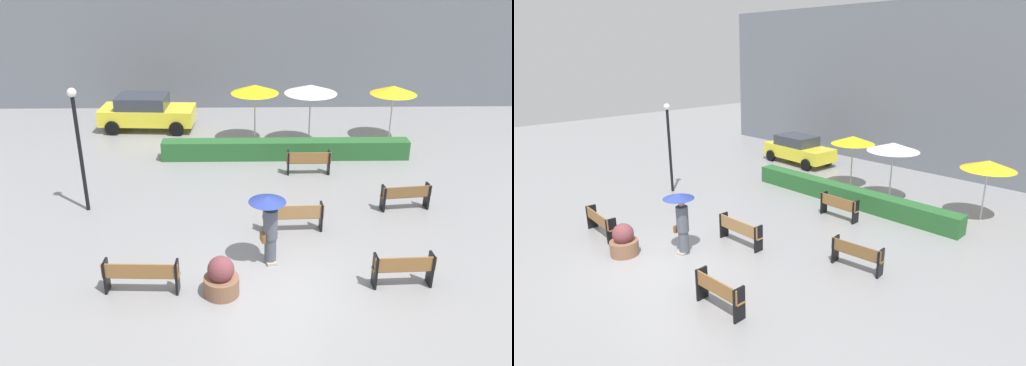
# 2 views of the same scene
# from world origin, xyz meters

# --- Properties ---
(ground_plane) EXTENTS (60.00, 60.00, 0.00)m
(ground_plane) POSITION_xyz_m (0.00, 0.00, 0.00)
(ground_plane) COLOR gray
(bench_near_right) EXTENTS (1.55, 0.42, 0.89)m
(bench_near_right) POSITION_xyz_m (3.27, -0.28, 0.53)
(bench_near_right) COLOR olive
(bench_near_right) RESTS_ON ground
(bench_back_row) EXTENTS (1.62, 0.37, 0.88)m
(bench_back_row) POSITION_xyz_m (1.66, 6.82, 0.52)
(bench_back_row) COLOR olive
(bench_back_row) RESTS_ON ground
(bench_near_left) EXTENTS (1.89, 0.43, 0.87)m
(bench_near_left) POSITION_xyz_m (-3.22, -0.43, 0.52)
(bench_near_left) COLOR olive
(bench_near_left) RESTS_ON ground
(bench_far_right) EXTENTS (1.62, 0.52, 0.84)m
(bench_far_right) POSITION_xyz_m (4.47, 3.91, 0.50)
(bench_far_right) COLOR brown
(bench_far_right) RESTS_ON ground
(bench_mid_center) EXTENTS (1.82, 0.41, 0.88)m
(bench_mid_center) POSITION_xyz_m (0.74, 2.58, 0.52)
(bench_mid_center) COLOR #9E7242
(bench_mid_center) RESTS_ON ground
(pedestrian_with_umbrella) EXTENTS (0.98, 0.98, 2.00)m
(pedestrian_with_umbrella) POSITION_xyz_m (-0.04, 0.86, 1.30)
(pedestrian_with_umbrella) COLOR #4C515B
(pedestrian_with_umbrella) RESTS_ON ground
(planter_pot) EXTENTS (0.88, 0.88, 1.04)m
(planter_pot) POSITION_xyz_m (-1.26, -0.52, 0.45)
(planter_pot) COLOR brown
(planter_pot) RESTS_ON ground
(lamp_post) EXTENTS (0.28, 0.28, 4.01)m
(lamp_post) POSITION_xyz_m (-5.75, 4.07, 2.45)
(lamp_post) COLOR black
(lamp_post) RESTS_ON ground
(patio_umbrella_yellow) EXTENTS (2.00, 2.00, 2.47)m
(patio_umbrella_yellow) POSITION_xyz_m (-0.27, 10.35, 2.29)
(patio_umbrella_yellow) COLOR silver
(patio_umbrella_yellow) RESTS_ON ground
(patio_umbrella_white) EXTENTS (2.16, 2.16, 2.57)m
(patio_umbrella_white) POSITION_xyz_m (2.00, 9.96, 2.38)
(patio_umbrella_white) COLOR silver
(patio_umbrella_white) RESTS_ON ground
(patio_umbrella_yellow_far) EXTENTS (1.96, 1.96, 2.34)m
(patio_umbrella_yellow_far) POSITION_xyz_m (5.58, 10.60, 2.16)
(patio_umbrella_yellow_far) COLOR silver
(patio_umbrella_yellow_far) RESTS_ON ground
(hedge_strip) EXTENTS (9.72, 0.70, 0.75)m
(hedge_strip) POSITION_xyz_m (0.91, 8.40, 0.37)
(hedge_strip) COLOR #28602D
(hedge_strip) RESTS_ON ground
(building_facade) EXTENTS (28.00, 1.20, 8.71)m
(building_facade) POSITION_xyz_m (0.00, 16.00, 4.35)
(building_facade) COLOR slate
(building_facade) RESTS_ON ground
(parked_car) EXTENTS (4.29, 2.15, 1.57)m
(parked_car) POSITION_xyz_m (-5.15, 12.09, 0.82)
(parked_car) COLOR yellow
(parked_car) RESTS_ON ground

